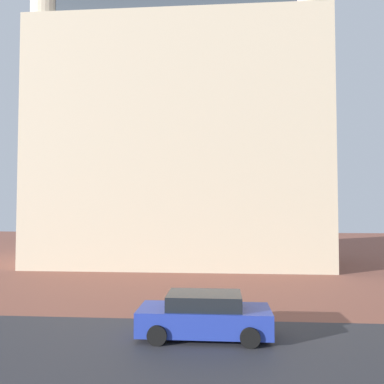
% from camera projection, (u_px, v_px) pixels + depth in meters
% --- Properties ---
extents(ground_plane, '(120.00, 120.00, 0.00)m').
position_uv_depth(ground_plane, '(181.00, 352.00, 11.69)').
color(ground_plane, brown).
extents(street_asphalt_strip, '(120.00, 7.14, 0.00)m').
position_uv_depth(street_asphalt_strip, '(180.00, 354.00, 11.54)').
color(street_asphalt_strip, '#2D2D33').
rests_on(street_asphalt_strip, ground_plane).
extents(landmark_building, '(22.35, 11.02, 34.80)m').
position_uv_depth(landmark_building, '(177.00, 121.00, 31.95)').
color(landmark_building, beige).
rests_on(landmark_building, ground_plane).
extents(car_blue, '(4.45, 2.05, 1.48)m').
position_uv_depth(car_blue, '(204.00, 316.00, 13.09)').
color(car_blue, '#23389E').
rests_on(car_blue, ground_plane).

